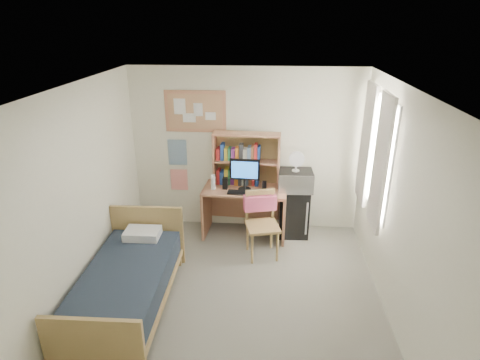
# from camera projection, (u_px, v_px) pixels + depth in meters

# --- Properties ---
(floor) EXTENTS (3.60, 4.20, 0.02)m
(floor) POSITION_uv_depth(u_px,v_px,m) (235.00, 307.00, 4.87)
(floor) COLOR gray
(floor) RESTS_ON ground
(ceiling) EXTENTS (3.60, 4.20, 0.02)m
(ceiling) POSITION_uv_depth(u_px,v_px,m) (234.00, 90.00, 3.89)
(ceiling) COLOR white
(ceiling) RESTS_ON wall_back
(wall_back) EXTENTS (3.60, 0.04, 2.60)m
(wall_back) POSITION_uv_depth(u_px,v_px,m) (246.00, 151.00, 6.32)
(wall_back) COLOR white
(wall_back) RESTS_ON floor
(wall_left) EXTENTS (0.04, 4.20, 2.60)m
(wall_left) POSITION_uv_depth(u_px,v_px,m) (75.00, 205.00, 4.50)
(wall_left) COLOR white
(wall_left) RESTS_ON floor
(wall_right) EXTENTS (0.04, 4.20, 2.60)m
(wall_right) POSITION_uv_depth(u_px,v_px,m) (403.00, 216.00, 4.25)
(wall_right) COLOR white
(wall_right) RESTS_ON floor
(window_unit) EXTENTS (0.10, 1.40, 1.70)m
(window_unit) POSITION_uv_depth(u_px,v_px,m) (375.00, 153.00, 5.25)
(window_unit) COLOR white
(window_unit) RESTS_ON wall_right
(curtain_left) EXTENTS (0.04, 0.55, 1.70)m
(curtain_left) POSITION_uv_depth(u_px,v_px,m) (380.00, 164.00, 4.89)
(curtain_left) COLOR white
(curtain_left) RESTS_ON wall_right
(curtain_right) EXTENTS (0.04, 0.55, 1.70)m
(curtain_right) POSITION_uv_depth(u_px,v_px,m) (366.00, 144.00, 5.62)
(curtain_right) COLOR white
(curtain_right) RESTS_ON wall_right
(bulletin_board) EXTENTS (0.94, 0.03, 0.64)m
(bulletin_board) POSITION_uv_depth(u_px,v_px,m) (195.00, 111.00, 6.12)
(bulletin_board) COLOR tan
(bulletin_board) RESTS_ON wall_back
(poster_wave) EXTENTS (0.30, 0.01, 0.42)m
(poster_wave) POSITION_uv_depth(u_px,v_px,m) (177.00, 152.00, 6.40)
(poster_wave) COLOR #256095
(poster_wave) RESTS_ON wall_back
(poster_japan) EXTENTS (0.28, 0.01, 0.36)m
(poster_japan) POSITION_uv_depth(u_px,v_px,m) (179.00, 180.00, 6.58)
(poster_japan) COLOR red
(poster_japan) RESTS_ON wall_back
(desk) EXTENTS (1.32, 0.72, 0.80)m
(desk) POSITION_uv_depth(u_px,v_px,m) (245.00, 212.00, 6.34)
(desk) COLOR tan
(desk) RESTS_ON floor
(desk_chair) EXTENTS (0.59, 0.59, 0.98)m
(desk_chair) POSITION_uv_depth(u_px,v_px,m) (262.00, 226.00, 5.73)
(desk_chair) COLOR tan
(desk_chair) RESTS_ON floor
(mini_fridge) EXTENTS (0.48, 0.48, 0.78)m
(mini_fridge) POSITION_uv_depth(u_px,v_px,m) (293.00, 211.00, 6.37)
(mini_fridge) COLOR black
(mini_fridge) RESTS_ON floor
(bed) EXTENTS (0.99, 1.94, 0.53)m
(bed) POSITION_uv_depth(u_px,v_px,m) (127.00, 289.00, 4.76)
(bed) COLOR #19222E
(bed) RESTS_ON floor
(hutch) EXTENTS (1.04, 0.33, 0.84)m
(hutch) POSITION_uv_depth(u_px,v_px,m) (246.00, 160.00, 6.17)
(hutch) COLOR tan
(hutch) RESTS_ON desk
(monitor) EXTENTS (0.46, 0.06, 0.48)m
(monitor) POSITION_uv_depth(u_px,v_px,m) (245.00, 175.00, 6.04)
(monitor) COLOR black
(monitor) RESTS_ON desk
(keyboard) EXTENTS (0.49, 0.18, 0.02)m
(keyboard) POSITION_uv_depth(u_px,v_px,m) (243.00, 193.00, 6.00)
(keyboard) COLOR black
(keyboard) RESTS_ON desk
(speaker_left) EXTENTS (0.08, 0.08, 0.18)m
(speaker_left) POSITION_uv_depth(u_px,v_px,m) (225.00, 183.00, 6.14)
(speaker_left) COLOR black
(speaker_left) RESTS_ON desk
(speaker_right) EXTENTS (0.07, 0.07, 0.16)m
(speaker_right) POSITION_uv_depth(u_px,v_px,m) (264.00, 186.00, 6.07)
(speaker_right) COLOR black
(speaker_right) RESTS_ON desk
(water_bottle) EXTENTS (0.07, 0.07, 0.23)m
(water_bottle) POSITION_uv_depth(u_px,v_px,m) (213.00, 182.00, 6.12)
(water_bottle) COLOR white
(water_bottle) RESTS_ON desk
(hoodie) EXTENTS (0.49, 0.25, 0.23)m
(hoodie) POSITION_uv_depth(u_px,v_px,m) (260.00, 203.00, 5.81)
(hoodie) COLOR #F95E8A
(hoodie) RESTS_ON desk_chair
(microwave) EXTENTS (0.54, 0.41, 0.30)m
(microwave) POSITION_uv_depth(u_px,v_px,m) (295.00, 180.00, 6.14)
(microwave) COLOR silver
(microwave) RESTS_ON mini_fridge
(desk_fan) EXTENTS (0.24, 0.24, 0.29)m
(desk_fan) POSITION_uv_depth(u_px,v_px,m) (296.00, 162.00, 6.03)
(desk_fan) COLOR white
(desk_fan) RESTS_ON microwave
(pillow) EXTENTS (0.46, 0.33, 0.11)m
(pillow) POSITION_uv_depth(u_px,v_px,m) (143.00, 234.00, 5.33)
(pillow) COLOR white
(pillow) RESTS_ON bed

